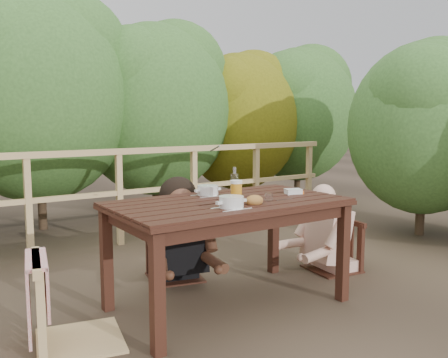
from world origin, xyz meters
TOP-DOWN VIEW (x-y plane):
  - ground at (0.00, 0.00)m, footprint 60.00×60.00m
  - table at (0.00, 0.00)m, footprint 1.60×0.90m
  - chair_left at (-1.06, 0.02)m, footprint 0.60×0.60m
  - chair_far at (-0.04, 0.72)m, footprint 0.51×0.51m
  - chair_right at (1.21, 0.15)m, footprint 0.46×0.46m
  - woman at (-0.04, 0.74)m, footprint 0.67×0.76m
  - diner_right at (1.24, 0.15)m, footprint 0.69×0.59m
  - railing at (0.00, 2.00)m, footprint 5.60×0.10m
  - hedge_row at (0.40, 3.20)m, footprint 6.60×1.60m
  - soup_near at (-0.14, -0.24)m, footprint 0.27×0.27m
  - soup_far at (0.01, 0.27)m, footprint 0.26×0.26m
  - bread_roll at (0.06, -0.22)m, footprint 0.13×0.10m
  - beer_glass at (0.03, -0.06)m, footprint 0.08×0.08m
  - bottle at (0.11, 0.08)m, footprint 0.06×0.06m
  - tumbler at (0.22, -0.18)m, footprint 0.06×0.06m
  - butter_tub at (0.57, -0.04)m, footprint 0.14×0.12m

SIDE VIEW (x-z plane):
  - ground at x=0.00m, z-range 0.00..0.00m
  - table at x=0.00m, z-range 0.00..0.74m
  - chair_right at x=1.21m, z-range 0.00..0.82m
  - chair_far at x=-0.04m, z-range 0.00..0.85m
  - railing at x=0.00m, z-range 0.00..1.01m
  - chair_left at x=-1.06m, z-range 0.00..1.02m
  - diner_right at x=1.24m, z-range 0.00..1.26m
  - woman at x=-0.04m, z-range 0.00..1.32m
  - butter_tub at x=0.57m, z-range 0.74..0.79m
  - tumbler at x=0.22m, z-range 0.74..0.81m
  - bread_roll at x=0.06m, z-range 0.74..0.82m
  - soup_far at x=0.01m, z-range 0.74..0.83m
  - soup_near at x=-0.14m, z-range 0.74..0.83m
  - beer_glass at x=0.03m, z-range 0.74..0.90m
  - bottle at x=0.11m, z-range 0.74..0.98m
  - hedge_row at x=0.40m, z-range 0.00..3.80m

